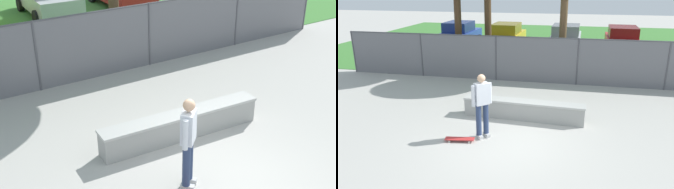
% 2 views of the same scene
% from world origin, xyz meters
% --- Properties ---
extents(ground_plane, '(80.00, 80.00, 0.00)m').
position_xyz_m(ground_plane, '(0.00, 0.00, 0.00)').
color(ground_plane, '#ADAAA3').
extents(grass_strip, '(29.45, 20.00, 0.02)m').
position_xyz_m(grass_strip, '(0.00, 16.14, 0.01)').
color(grass_strip, '#3D7A33').
rests_on(grass_strip, ground).
extents(concrete_ledge, '(3.86, 0.70, 0.60)m').
position_xyz_m(concrete_ledge, '(0.13, 1.71, 0.31)').
color(concrete_ledge, '#999993').
rests_on(concrete_ledge, ground).
extents(skateboarder, '(0.47, 0.45, 1.82)m').
position_xyz_m(skateboarder, '(-0.78, 0.18, 1.01)').
color(skateboarder, beige).
rests_on(skateboarder, ground).
extents(skateboard, '(0.82, 0.31, 0.09)m').
position_xyz_m(skateboard, '(-1.32, -0.21, 0.07)').
color(skateboard, red).
rests_on(skateboard, ground).
extents(chainlink_fence, '(17.52, 0.07, 1.97)m').
position_xyz_m(chainlink_fence, '(0.00, 5.84, 1.07)').
color(chainlink_fence, '#4C4C51').
rests_on(chainlink_fence, ground).
extents(car_blue, '(2.11, 4.25, 1.66)m').
position_xyz_m(car_blue, '(-6.06, 13.35, 0.84)').
color(car_blue, '#233D9E').
rests_on(car_blue, ground).
extents(car_yellow, '(2.11, 4.25, 1.66)m').
position_xyz_m(car_yellow, '(-2.77, 13.09, 0.84)').
color(car_yellow, gold).
rests_on(car_yellow, ground).
extents(car_silver, '(2.11, 4.25, 1.66)m').
position_xyz_m(car_silver, '(1.01, 13.10, 0.84)').
color(car_silver, '#B7BABF').
rests_on(car_silver, ground).
extents(car_red, '(2.11, 4.25, 1.66)m').
position_xyz_m(car_red, '(4.36, 12.93, 0.84)').
color(car_red, '#B21E1E').
rests_on(car_red, ground).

